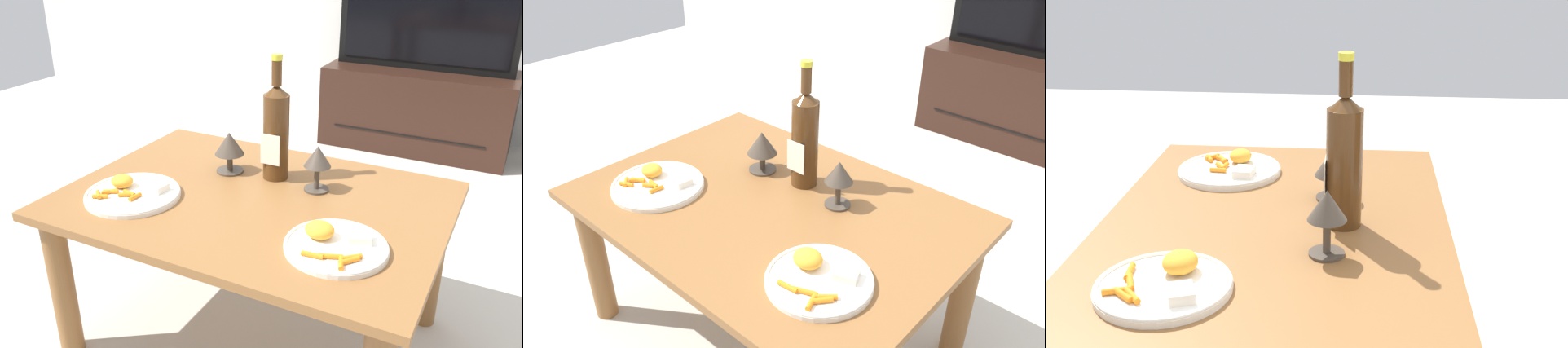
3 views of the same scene
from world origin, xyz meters
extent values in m
cube|color=brown|center=(0.00, 0.00, 0.48)|extent=(1.06, 0.76, 0.03)
cylinder|color=brown|center=(-0.46, -0.32, 0.23)|extent=(0.07, 0.07, 0.46)
cylinder|color=brown|center=(-0.46, 0.32, 0.23)|extent=(0.07, 0.07, 0.46)
cylinder|color=#4C2D14|center=(-0.01, 0.15, 0.62)|extent=(0.08, 0.08, 0.26)
cone|color=#4C2D14|center=(-0.01, 0.15, 0.76)|extent=(0.08, 0.08, 0.03)
cylinder|color=#4C2D14|center=(-0.01, 0.15, 0.81)|extent=(0.03, 0.03, 0.07)
cylinder|color=yellow|center=(-0.01, 0.15, 0.85)|extent=(0.03, 0.03, 0.02)
cube|color=silver|center=(-0.01, 0.11, 0.59)|extent=(0.06, 0.00, 0.09)
cylinder|color=#473D33|center=(-0.15, 0.12, 0.49)|extent=(0.08, 0.08, 0.01)
cylinder|color=#473D33|center=(-0.15, 0.12, 0.52)|extent=(0.02, 0.02, 0.05)
cone|color=#473D33|center=(-0.15, 0.12, 0.58)|extent=(0.09, 0.09, 0.07)
cylinder|color=#473D33|center=(0.14, 0.12, 0.49)|extent=(0.07, 0.07, 0.01)
cylinder|color=#473D33|center=(0.14, 0.12, 0.53)|extent=(0.02, 0.02, 0.07)
cone|color=#473D33|center=(0.14, 0.12, 0.59)|extent=(0.08, 0.08, 0.06)
cylinder|color=white|center=(-0.30, -0.16, 0.49)|extent=(0.27, 0.27, 0.01)
torus|color=white|center=(-0.30, -0.16, 0.50)|extent=(0.26, 0.26, 0.01)
ellipsoid|color=orange|center=(-0.36, -0.14, 0.52)|extent=(0.07, 0.06, 0.04)
cube|color=beige|center=(-0.26, -0.11, 0.51)|extent=(0.06, 0.05, 0.02)
cylinder|color=orange|center=(-0.27, -0.18, 0.51)|extent=(0.02, 0.04, 0.01)
cylinder|color=orange|center=(-0.30, -0.17, 0.51)|extent=(0.04, 0.02, 0.01)
cylinder|color=orange|center=(-0.30, -0.18, 0.51)|extent=(0.04, 0.03, 0.01)
cylinder|color=orange|center=(-0.36, -0.19, 0.51)|extent=(0.04, 0.03, 0.01)
cylinder|color=orange|center=(-0.36, -0.19, 0.51)|extent=(0.04, 0.04, 0.01)
cylinder|color=orange|center=(-0.37, -0.22, 0.51)|extent=(0.04, 0.04, 0.01)
cylinder|color=orange|center=(-0.36, -0.22, 0.51)|extent=(0.04, 0.03, 0.01)
cylinder|color=white|center=(0.30, -0.16, 0.49)|extent=(0.25, 0.25, 0.01)
torus|color=white|center=(0.30, -0.16, 0.50)|extent=(0.24, 0.24, 0.01)
ellipsoid|color=orange|center=(0.25, -0.14, 0.52)|extent=(0.07, 0.07, 0.04)
cube|color=beige|center=(0.35, -0.11, 0.51)|extent=(0.07, 0.06, 0.02)
cylinder|color=orange|center=(0.27, -0.23, 0.51)|extent=(0.05, 0.02, 0.01)
cylinder|color=orange|center=(0.31, -0.22, 0.51)|extent=(0.05, 0.03, 0.01)
cylinder|color=orange|center=(0.34, -0.23, 0.51)|extent=(0.03, 0.05, 0.01)
cylinder|color=orange|center=(0.35, -0.21, 0.51)|extent=(0.04, 0.05, 0.01)
cylinder|color=orange|center=(0.35, -0.20, 0.51)|extent=(0.05, 0.04, 0.01)
camera|label=1|loc=(0.64, -1.19, 1.16)|focal=36.96mm
camera|label=2|loc=(0.85, -0.88, 1.30)|focal=36.46mm
camera|label=3|loc=(1.31, 0.19, 1.09)|focal=45.96mm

